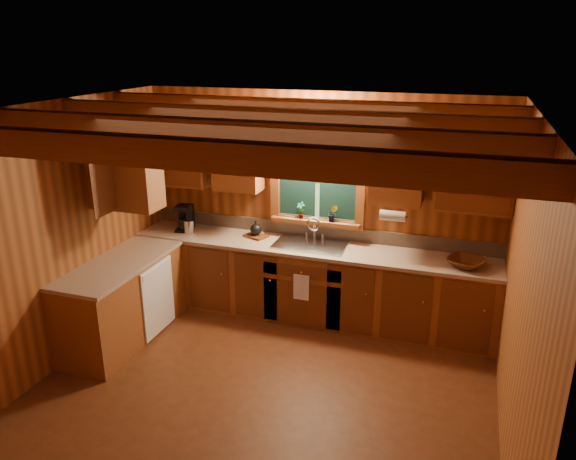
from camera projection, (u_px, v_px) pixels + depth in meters
The scene contains 20 objects.
room at pixel (258, 265), 4.69m from camera, with size 4.20×4.20×4.20m.
ceiling_beams at pixel (256, 125), 4.30m from camera, with size 4.20×2.54×0.18m.
base_cabinets at pixel (261, 288), 6.28m from camera, with size 4.20×2.22×0.86m.
countertop at pixel (261, 251), 6.13m from camera, with size 4.20×2.24×0.04m.
backsplash at pixel (317, 231), 6.48m from camera, with size 4.20×0.02×0.16m, color #A0846B.
dishwasher_panel at pixel (158, 298), 6.03m from camera, with size 0.02×0.60×0.80m, color white.
upper_cabinets at pixel (257, 164), 5.96m from camera, with size 4.19×1.77×0.78m.
window at pixel (317, 186), 6.29m from camera, with size 1.12×0.08×1.00m.
window_sill at pixel (316, 221), 6.38m from camera, with size 1.06×0.14×0.04m, color brown.
wall_sconce at pixel (315, 133), 5.97m from camera, with size 0.45×0.21×0.17m.
paper_towel_roll at pixel (393, 216), 5.76m from camera, with size 0.11×0.11×0.27m, color white.
dish_towel at pixel (301, 287), 6.08m from camera, with size 0.18×0.01×0.30m, color white.
sink at pixel (310, 249), 6.27m from camera, with size 0.82×0.48×0.43m.
coffee_maker at pixel (185, 218), 6.72m from camera, with size 0.18×0.23×0.32m.
utensil_crock at pixel (189, 226), 6.63m from camera, with size 0.13×0.13×0.37m.
cutting_board at pixel (256, 236), 6.52m from camera, with size 0.26×0.19×0.02m, color #5A2B13.
teakettle at pixel (256, 229), 6.50m from camera, with size 0.14×0.14×0.17m.
wicker_basket at pixel (466, 263), 5.65m from camera, with size 0.37×0.37×0.09m, color #48230C.
potted_plant_left at pixel (301, 210), 6.39m from camera, with size 0.11×0.07×0.20m, color #5A2B13.
potted_plant_right at pixel (333, 213), 6.27m from camera, with size 0.11×0.09×0.20m, color #5A2B13.
Camera 1 is at (1.62, -4.03, 3.12)m, focal length 34.13 mm.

